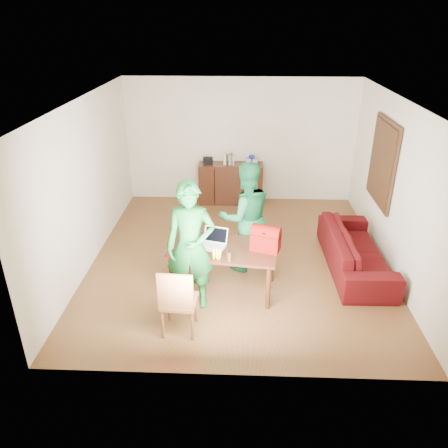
{
  "coord_description": "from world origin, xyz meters",
  "views": [
    {
      "loc": [
        0.02,
        -6.63,
        3.87
      ],
      "look_at": [
        -0.22,
        -0.77,
        1.03
      ],
      "focal_mm": 35.0,
      "sensor_mm": 36.0,
      "label": 1
    }
  ],
  "objects_px": {
    "table": "(223,253)",
    "laptop": "(212,245)",
    "bottle": "(229,256)",
    "red_bag": "(266,241)",
    "person_far": "(245,217)",
    "person_near": "(191,247)",
    "chair": "(180,313)",
    "sofa": "(356,250)"
  },
  "relations": [
    {
      "from": "chair",
      "to": "bottle",
      "type": "xyz_separation_m",
      "value": [
        0.64,
        0.6,
        0.53
      ]
    },
    {
      "from": "bottle",
      "to": "red_bag",
      "type": "xyz_separation_m",
      "value": [
        0.52,
        0.35,
        0.07
      ]
    },
    {
      "from": "bottle",
      "to": "chair",
      "type": "bearing_deg",
      "value": -136.69
    },
    {
      "from": "person_near",
      "to": "laptop",
      "type": "bearing_deg",
      "value": 51.79
    },
    {
      "from": "red_bag",
      "to": "sofa",
      "type": "distance_m",
      "value": 1.83
    },
    {
      "from": "chair",
      "to": "bottle",
      "type": "distance_m",
      "value": 1.02
    },
    {
      "from": "red_bag",
      "to": "table",
      "type": "bearing_deg",
      "value": -166.33
    },
    {
      "from": "person_near",
      "to": "bottle",
      "type": "height_order",
      "value": "person_near"
    },
    {
      "from": "red_bag",
      "to": "sofa",
      "type": "xyz_separation_m",
      "value": [
        1.55,
        0.8,
        -0.57
      ]
    },
    {
      "from": "person_far",
      "to": "laptop",
      "type": "bearing_deg",
      "value": 37.3
    },
    {
      "from": "table",
      "to": "sofa",
      "type": "height_order",
      "value": "table"
    },
    {
      "from": "bottle",
      "to": "sofa",
      "type": "distance_m",
      "value": 2.42
    },
    {
      "from": "bottle",
      "to": "red_bag",
      "type": "height_order",
      "value": "red_bag"
    },
    {
      "from": "table",
      "to": "person_far",
      "type": "bearing_deg",
      "value": 72.88
    },
    {
      "from": "person_near",
      "to": "person_far",
      "type": "bearing_deg",
      "value": 53.48
    },
    {
      "from": "table",
      "to": "person_near",
      "type": "xyz_separation_m",
      "value": [
        -0.44,
        -0.38,
        0.3
      ]
    },
    {
      "from": "person_near",
      "to": "bottle",
      "type": "relative_size",
      "value": 11.66
    },
    {
      "from": "person_far",
      "to": "bottle",
      "type": "distance_m",
      "value": 1.13
    },
    {
      "from": "bottle",
      "to": "person_far",
      "type": "bearing_deg",
      "value": 78.5
    },
    {
      "from": "table",
      "to": "red_bag",
      "type": "relative_size",
      "value": 4.08
    },
    {
      "from": "person_near",
      "to": "bottle",
      "type": "bearing_deg",
      "value": -3.97
    },
    {
      "from": "table",
      "to": "laptop",
      "type": "height_order",
      "value": "laptop"
    },
    {
      "from": "table",
      "to": "chair",
      "type": "relative_size",
      "value": 1.68
    },
    {
      "from": "sofa",
      "to": "laptop",
      "type": "bearing_deg",
      "value": 107.1
    },
    {
      "from": "chair",
      "to": "bottle",
      "type": "bearing_deg",
      "value": 47.04
    },
    {
      "from": "person_near",
      "to": "laptop",
      "type": "height_order",
      "value": "person_near"
    },
    {
      "from": "table",
      "to": "person_far",
      "type": "xyz_separation_m",
      "value": [
        0.32,
        0.71,
        0.27
      ]
    },
    {
      "from": "laptop",
      "to": "bottle",
      "type": "bearing_deg",
      "value": -39.72
    },
    {
      "from": "person_far",
      "to": "sofa",
      "type": "height_order",
      "value": "person_far"
    },
    {
      "from": "chair",
      "to": "person_near",
      "type": "distance_m",
      "value": 0.91
    },
    {
      "from": "table",
      "to": "sofa",
      "type": "bearing_deg",
      "value": 26.52
    },
    {
      "from": "person_far",
      "to": "sofa",
      "type": "relative_size",
      "value": 0.82
    },
    {
      "from": "chair",
      "to": "person_far",
      "type": "bearing_deg",
      "value": 66.94
    },
    {
      "from": "bottle",
      "to": "red_bag",
      "type": "bearing_deg",
      "value": 34.37
    },
    {
      "from": "table",
      "to": "chair",
      "type": "xyz_separation_m",
      "value": [
        -0.54,
        -1.0,
        -0.36
      ]
    },
    {
      "from": "person_near",
      "to": "laptop",
      "type": "distance_m",
      "value": 0.49
    },
    {
      "from": "laptop",
      "to": "bottle",
      "type": "xyz_separation_m",
      "value": [
        0.26,
        -0.39,
        0.04
      ]
    },
    {
      "from": "table",
      "to": "laptop",
      "type": "relative_size",
      "value": 3.99
    },
    {
      "from": "table",
      "to": "chair",
      "type": "bearing_deg",
      "value": -110.78
    },
    {
      "from": "person_far",
      "to": "bottle",
      "type": "height_order",
      "value": "person_far"
    },
    {
      "from": "person_near",
      "to": "red_bag",
      "type": "distance_m",
      "value": 1.11
    },
    {
      "from": "person_far",
      "to": "laptop",
      "type": "distance_m",
      "value": 0.88
    }
  ]
}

